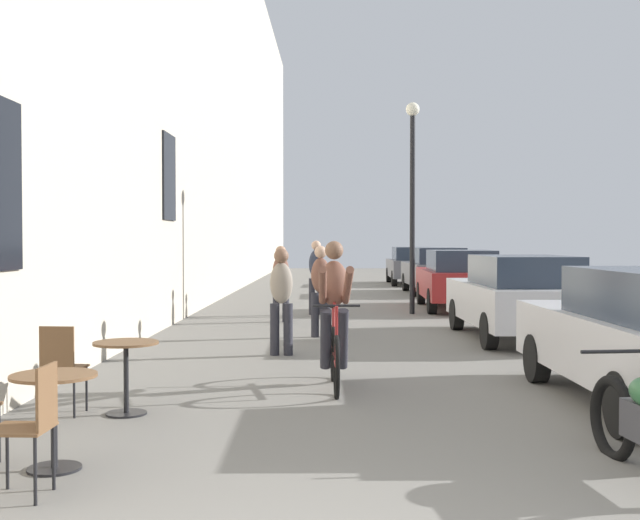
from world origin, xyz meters
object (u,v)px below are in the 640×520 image
Objects in this scene: cafe_chair_near_toward_wall at (32,420)px; pedestrian_near at (281,295)px; street_lamp at (412,180)px; cyclist_on_bicycle at (334,318)px; cafe_chair_mid_toward_street at (61,363)px; parked_car_second at (517,296)px; pedestrian_far at (281,279)px; parked_car_third at (458,279)px; pedestrian_furthest at (316,273)px; parked_car_fifth at (412,265)px; cafe_table_mid at (126,362)px; parked_car_fourth at (436,270)px; cafe_table_near at (54,401)px; pedestrian_mid at (321,286)px.

pedestrian_near is at bearing 79.10° from cafe_chair_near_toward_wall.
cyclist_on_bicycle is at bearing -101.42° from street_lamp.
parked_car_second is (5.84, 5.96, 0.24)m from cafe_chair_mid_toward_street.
pedestrian_far is 0.38× the size of parked_car_third.
pedestrian_furthest is 0.41× the size of parked_car_second.
parked_car_third reaches higher than parked_car_fifth.
pedestrian_far is (0.92, 11.21, 0.38)m from cafe_chair_near_toward_wall.
parked_car_second is at bearing 48.37° from cafe_table_mid.
cyclist_on_bicycle is 0.42× the size of parked_car_second.
parked_car_fourth is (3.26, 15.78, -0.04)m from cyclist_on_bicycle.
parked_car_fifth reaches higher than cafe_table_near.
cyclist_on_bicycle is 10.71m from parked_car_third.
parked_car_fourth is (1.43, 6.73, -2.34)m from street_lamp.
cafe_chair_mid_toward_street is 0.21× the size of parked_car_fourth.
cafe_table_mid is 2.57m from cyclist_on_bicycle.
cyclist_on_bicycle is at bearing -81.27° from pedestrian_far.
pedestrian_mid reaches higher than parked_car_fourth.
parked_car_fourth is at bearing 88.28° from parked_car_third.
pedestrian_far is (1.00, 10.58, 0.38)m from cafe_table_near.
pedestrian_furthest is (2.27, 10.41, 0.44)m from cafe_chair_mid_toward_street.
pedestrian_furthest reaches higher than pedestrian_near.
pedestrian_far is at bearing -144.06° from parked_car_third.
cafe_chair_near_toward_wall is 13.85m from street_lamp.
cafe_chair_near_toward_wall is 1.00× the size of cafe_chair_mid_toward_street.
pedestrian_furthest is at bearing 66.43° from pedestrian_far.
pedestrian_near is 1.00× the size of pedestrian_far.
pedestrian_mid is at bearing -120.81° from parked_car_third.
parked_car_fifth is (5.06, 25.12, 0.23)m from cafe_chair_near_toward_wall.
cafe_table_mid is at bearing -107.75° from pedestrian_near.
pedestrian_furthest is at bearing 82.04° from cafe_table_near.
pedestrian_furthest is 3.10m from street_lamp.
cafe_chair_mid_toward_street is at bearing 107.63° from cafe_table_near.
cafe_chair_near_toward_wall is 0.18× the size of street_lamp.
parked_car_second is at bearing -73.99° from street_lamp.
parked_car_fifth is at bearing 78.62° from cafe_chair_near_toward_wall.
cafe_table_near is 0.45× the size of pedestrian_near.
pedestrian_mid is 0.39× the size of parked_car_fourth.
pedestrian_mid is at bearing 75.98° from pedestrian_near.
parked_car_fourth is (5.31, 17.29, 0.25)m from cafe_table_mid.
street_lamp reaches higher than parked_car_second.
pedestrian_far reaches higher than cafe_table_mid.
cafe_table_mid is 0.81× the size of cafe_chair_mid_toward_street.
cyclist_on_bicycle is at bearing -101.66° from parked_car_fourth.
pedestrian_near reaches higher than cafe_table_mid.
cafe_table_near is 0.63m from cafe_chair_near_toward_wall.
pedestrian_mid is at bearing -115.27° from street_lamp.
parked_car_fifth is (-0.06, 10.87, -0.01)m from parked_car_third.
street_lamp reaches higher than cafe_chair_near_toward_wall.
cafe_table_mid is 0.17× the size of parked_car_fourth.
street_lamp is (3.86, 13.04, 2.59)m from cafe_chair_near_toward_wall.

